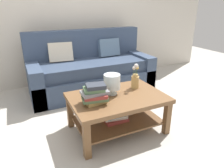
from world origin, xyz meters
name	(u,v)px	position (x,y,z in m)	size (l,w,h in m)	color
ground_plane	(108,113)	(0.00, 0.00, 0.00)	(10.00, 10.00, 0.00)	#B7B2A8
back_wall	(72,12)	(0.00, 1.65, 1.35)	(6.40, 0.12, 2.70)	beige
couch	(91,70)	(0.10, 0.96, 0.36)	(2.15, 0.90, 1.06)	#384760
coffee_table	(117,106)	(-0.07, -0.44, 0.33)	(1.12, 0.76, 0.47)	brown
book_stack_main	(95,94)	(-0.37, -0.50, 0.57)	(0.30, 0.23, 0.22)	tan
glass_hurricane_vase	(112,82)	(-0.10, -0.36, 0.62)	(0.20, 0.20, 0.25)	silver
flower_pitcher	(135,79)	(0.25, -0.31, 0.59)	(0.10, 0.11, 0.33)	tan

